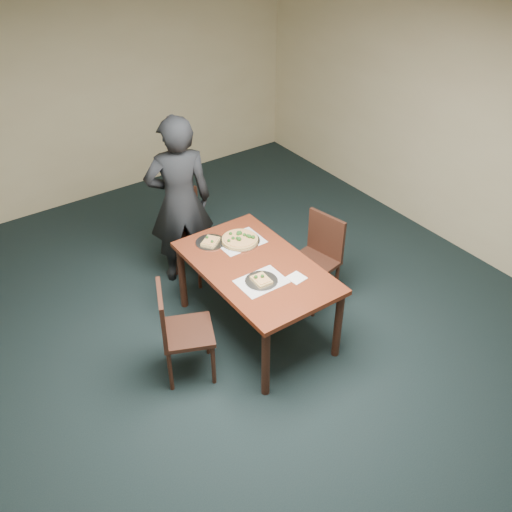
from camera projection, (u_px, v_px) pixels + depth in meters
ground at (272, 386)px, 4.87m from camera, size 8.00×8.00×0.00m
room_shell at (277, 211)px, 3.85m from camera, size 8.00×8.00×8.00m
dining_table at (256, 274)px, 5.07m from camera, size 0.90×1.50×0.75m
chair_far at (192, 230)px, 5.90m from camera, size 0.52×0.52×0.91m
chair_left at (178, 328)px, 4.70m from camera, size 0.55×0.55×0.91m
chair_right at (318, 254)px, 5.55m from camera, size 0.49×0.49×0.91m
diner at (180, 202)px, 5.62m from camera, size 0.76×0.61×1.80m
placemat_main at (240, 241)px, 5.32m from camera, size 0.42×0.32×0.00m
placemat_near at (261, 281)px, 4.82m from camera, size 0.40×0.30×0.00m
pizza_pan at (240, 239)px, 5.30m from camera, size 0.37×0.37×0.07m
slice_plate_near at (261, 280)px, 4.82m from camera, size 0.28×0.28×0.06m
slice_plate_far at (211, 242)px, 5.29m from camera, size 0.28×0.28×0.05m
napkin at (296, 278)px, 4.86m from camera, size 0.16×0.16×0.01m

